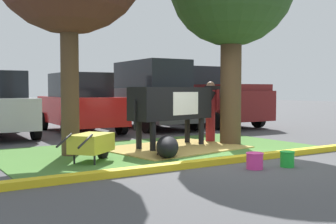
{
  "coord_description": "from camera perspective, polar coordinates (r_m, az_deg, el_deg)",
  "views": [
    {
      "loc": [
        -5.82,
        -6.79,
        1.46
      ],
      "look_at": [
        -0.1,
        2.2,
        0.9
      ],
      "focal_mm": 45.52,
      "sensor_mm": 36.0,
      "label": 1
    }
  ],
  "objects": [
    {
      "name": "bucket_pink",
      "position": [
        8.03,
        11.53,
        -6.38
      ],
      "size": [
        0.33,
        0.33,
        0.3
      ],
      "color": "#EA3893",
      "rests_on": "ground"
    },
    {
      "name": "ground_plane",
      "position": [
        9.06,
        8.08,
        -6.29
      ],
      "size": [
        80.0,
        80.0,
        0.0
      ],
      "primitive_type": "plane",
      "color": "#4C4C4F"
    },
    {
      "name": "bucket_green",
      "position": [
        8.38,
        15.68,
        -6.04
      ],
      "size": [
        0.28,
        0.28,
        0.3
      ],
      "color": "green",
      "rests_on": "ground"
    },
    {
      "name": "person_handler",
      "position": [
        11.77,
        5.71,
        0.31
      ],
      "size": [
        0.34,
        0.49,
        1.68
      ],
      "color": "maroon",
      "rests_on": "ground"
    },
    {
      "name": "wheelbarrow",
      "position": [
        8.64,
        -10.12,
        -4.17
      ],
      "size": [
        1.41,
        1.29,
        0.63
      ],
      "color": "gold",
      "rests_on": "ground"
    },
    {
      "name": "grass_island",
      "position": [
        10.31,
        -1.03,
        -5.08
      ],
      "size": [
        7.56,
        4.23,
        0.02
      ],
      "primitive_type": "cube",
      "color": "#477A33",
      "rests_on": "ground"
    },
    {
      "name": "suv_dark_grey",
      "position": [
        16.0,
        -2.24,
        2.32
      ],
      "size": [
        2.25,
        4.66,
        2.52
      ],
      "color": "#3D3D42",
      "rests_on": "ground"
    },
    {
      "name": "pickup_truck_maroon",
      "position": [
        17.55,
        5.51,
        1.86
      ],
      "size": [
        2.36,
        5.47,
        2.42
      ],
      "color": "maroon",
      "rests_on": "ground"
    },
    {
      "name": "cow_holstein",
      "position": [
        10.67,
        0.86,
        1.12
      ],
      "size": [
        3.09,
        1.19,
        1.56
      ],
      "color": "black",
      "rests_on": "ground"
    },
    {
      "name": "calf_lying",
      "position": [
        9.14,
        -0.1,
        -4.67
      ],
      "size": [
        1.0,
        1.27,
        0.48
      ],
      "color": "black",
      "rests_on": "ground"
    },
    {
      "name": "sedan_red",
      "position": [
        14.82,
        -11.7,
        1.11
      ],
      "size": [
        2.14,
        4.46,
        2.02
      ],
      "color": "red",
      "rests_on": "ground"
    },
    {
      "name": "curb_yellow",
      "position": [
        8.48,
        7.04,
        -6.52
      ],
      "size": [
        8.76,
        0.24,
        0.12
      ],
      "primitive_type": "cube",
      "color": "yellow",
      "rests_on": "ground"
    },
    {
      "name": "hay_bedding",
      "position": [
        10.5,
        0.88,
        -4.85
      ],
      "size": [
        3.51,
        2.84,
        0.04
      ],
      "primitive_type": "cube",
      "rotation": [
        0.0,
        0.0,
        0.14
      ],
      "color": "tan",
      "rests_on": "ground"
    }
  ]
}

